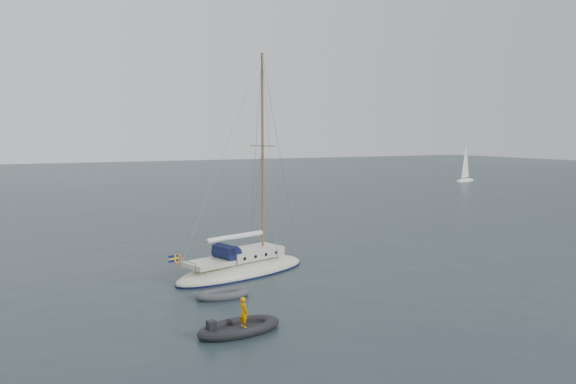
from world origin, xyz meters
name	(u,v)px	position (x,y,z in m)	size (l,w,h in m)	color
ground	(310,280)	(0.00, 0.00, 0.00)	(300.00, 300.00, 0.00)	black
sailboat	(242,257)	(-3.05, 2.96, 1.06)	(9.87, 2.96, 14.06)	white
dinghy	(223,294)	(-5.82, -1.22, 0.18)	(2.87, 1.30, 0.41)	#4C4D51
rib	(239,327)	(-6.95, -6.39, 0.24)	(3.93, 1.79, 1.55)	black
distant_yacht_b	(466,163)	(58.36, 48.12, 3.30)	(5.82, 3.10, 7.71)	white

